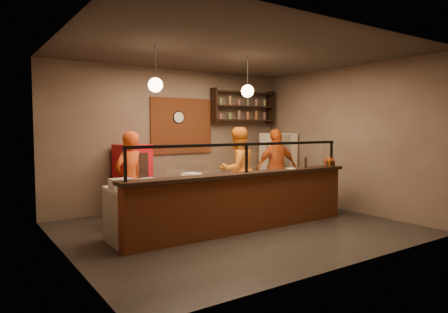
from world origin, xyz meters
TOP-DOWN VIEW (x-y plane):
  - floor at (0.00, 0.00)m, footprint 6.00×6.00m
  - ceiling at (0.00, 0.00)m, footprint 6.00×6.00m
  - wall_back at (0.00, 2.50)m, footprint 6.00×0.00m
  - wall_left at (-3.00, 0.00)m, footprint 0.00×5.00m
  - wall_right at (3.00, 0.00)m, footprint 0.00×5.00m
  - wall_front at (0.00, -2.50)m, footprint 6.00×0.00m
  - brick_patch at (0.20, 2.47)m, footprint 1.60×0.04m
  - service_counter at (0.00, -0.30)m, footprint 4.60×0.25m
  - counter_ledge at (0.00, -0.30)m, footprint 4.70×0.37m
  - worktop_cabinet at (0.00, 0.20)m, footprint 4.60×0.75m
  - worktop at (0.00, 0.20)m, footprint 4.60×0.75m
  - sneeze_guard at (0.00, -0.30)m, footprint 4.50×0.05m
  - wall_shelving at (1.90, 2.32)m, footprint 1.84×0.28m
  - wall_clock at (0.10, 2.46)m, footprint 0.30×0.04m
  - pendant_left at (-1.50, 0.20)m, footprint 0.24×0.24m
  - pendant_right at (0.40, 0.20)m, footprint 0.24×0.24m
  - cook_left at (-1.62, 1.15)m, footprint 0.77×0.66m
  - cook_mid at (0.84, 1.12)m, footprint 0.93×0.74m
  - cook_right at (1.96, 1.11)m, footprint 1.13×0.59m
  - fridge at (2.60, 1.77)m, footprint 0.78×0.74m
  - red_cooler at (-1.16, 2.15)m, footprint 0.73×0.68m
  - pizza_dough at (-0.43, 0.16)m, footprint 0.69×0.69m
  - prep_tub_a at (-2.15, 0.09)m, footprint 0.33×0.27m
  - prep_tub_b at (-0.78, 0.30)m, footprint 0.35×0.31m
  - prep_tub_c at (-1.70, 0.09)m, footprint 0.31×0.27m
  - rolling_pin at (-1.04, 0.32)m, footprint 0.33×0.27m
  - condiment_caddy at (2.20, -0.27)m, footprint 0.20×0.17m
  - pepper_mill at (1.47, -0.30)m, footprint 0.05×0.05m
  - small_plate at (1.10, -0.27)m, footprint 0.19×0.19m

SIDE VIEW (x-z plane):
  - floor at x=0.00m, z-range 0.00..0.00m
  - worktop_cabinet at x=0.00m, z-range 0.00..0.85m
  - service_counter at x=0.00m, z-range 0.00..1.00m
  - red_cooler at x=-1.16m, z-range 0.00..1.50m
  - fridge at x=2.60m, z-range 0.00..1.72m
  - worktop at x=0.00m, z-range 0.85..0.90m
  - cook_left at x=-1.62m, z-range 0.00..1.78m
  - pizza_dough at x=-0.43m, z-range 0.90..0.91m
  - cook_right at x=1.96m, z-range 0.00..1.83m
  - rolling_pin at x=-1.04m, z-range 0.90..0.96m
  - cook_mid at x=0.84m, z-range 0.00..1.87m
  - prep_tub_c at x=-1.70m, z-range 0.90..1.03m
  - prep_tub_b at x=-0.78m, z-range 0.90..1.05m
  - prep_tub_a at x=-2.15m, z-range 0.90..1.06m
  - counter_ledge at x=0.00m, z-range 1.00..1.06m
  - small_plate at x=1.10m, z-range 1.06..1.07m
  - condiment_caddy at x=2.20m, z-range 1.06..1.16m
  - pepper_mill at x=1.47m, z-range 1.06..1.27m
  - sneeze_guard at x=0.00m, z-range 1.11..1.63m
  - wall_back at x=0.00m, z-range -1.40..4.60m
  - wall_left at x=-3.00m, z-range -0.90..4.10m
  - wall_right at x=3.00m, z-range -0.90..4.10m
  - wall_front at x=0.00m, z-range -1.40..4.60m
  - brick_patch at x=0.20m, z-range 1.25..2.55m
  - wall_clock at x=0.10m, z-range 1.95..2.25m
  - wall_shelving at x=1.90m, z-range 1.98..2.83m
  - pendant_left at x=-1.50m, z-range 2.17..2.94m
  - pendant_right at x=0.40m, z-range 2.17..2.94m
  - ceiling at x=0.00m, z-range 3.20..3.20m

